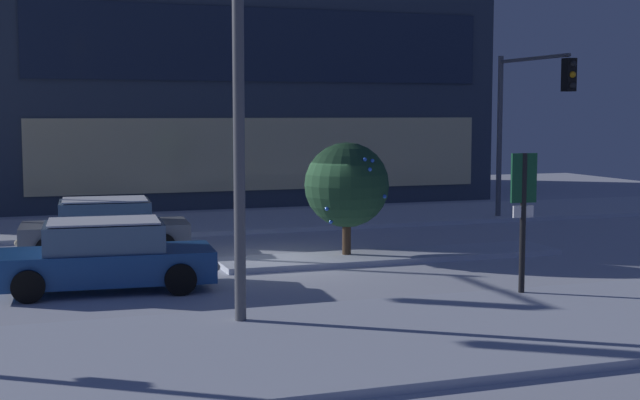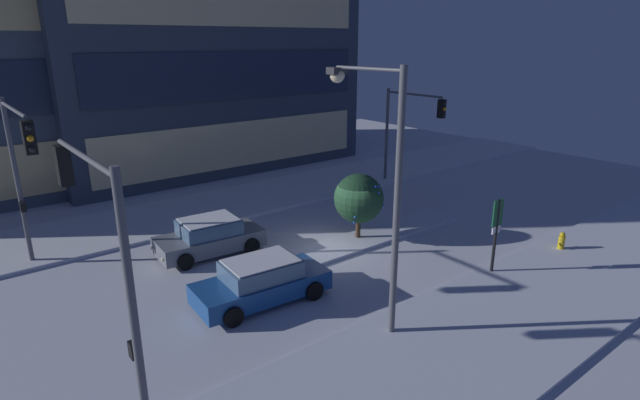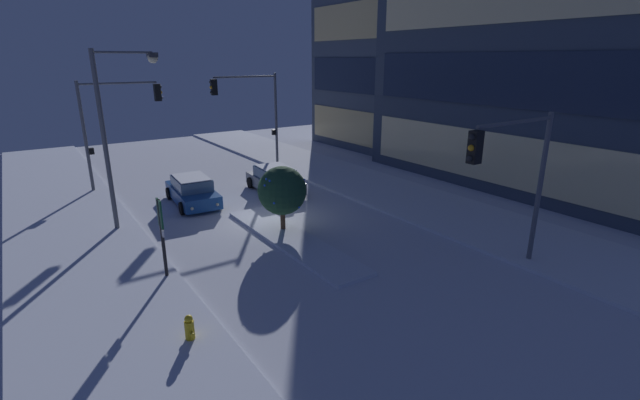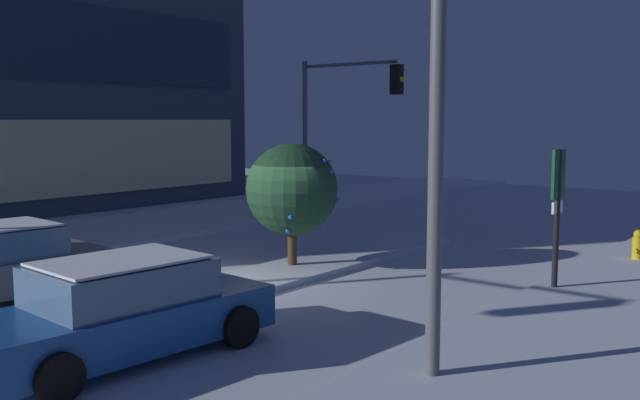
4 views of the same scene
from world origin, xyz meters
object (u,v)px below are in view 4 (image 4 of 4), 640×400
object	(u,v)px
traffic_light_corner_far_right	(343,107)
street_lamp_arched	(389,2)
fire_hydrant	(638,248)
parking_info_sign	(557,202)
car_near	(122,311)
decorated_tree_median	(292,190)

from	to	relation	value
traffic_light_corner_far_right	street_lamp_arched	distance (m)	15.87
fire_hydrant	parking_info_sign	size ratio (longest dim) A/B	0.29
fire_hydrant	parking_info_sign	world-z (taller)	parking_info_sign
traffic_light_corner_far_right	parking_info_sign	xyz separation A→B (m)	(-6.39, -10.09, -2.10)
fire_hydrant	car_near	bearing A→B (deg)	160.57
street_lamp_arched	fire_hydrant	distance (m)	11.15
decorated_tree_median	fire_hydrant	bearing A→B (deg)	-47.16
street_lamp_arched	fire_hydrant	bearing A→B (deg)	-98.18
street_lamp_arched	parking_info_sign	size ratio (longest dim) A/B	2.66
car_near	fire_hydrant	distance (m)	12.68
car_near	parking_info_sign	distance (m)	8.73
fire_hydrant	parking_info_sign	distance (m)	4.41
traffic_light_corner_far_right	fire_hydrant	distance (m)	11.45
car_near	fire_hydrant	xyz separation A→B (m)	(11.96, -4.22, -0.30)
street_lamp_arched	decorated_tree_median	xyz separation A→B (m)	(4.35, 5.43, -3.17)
street_lamp_arched	parking_info_sign	distance (m)	6.78
traffic_light_corner_far_right	decorated_tree_median	bearing A→B (deg)	-61.01
car_near	street_lamp_arched	distance (m)	5.87
street_lamp_arched	decorated_tree_median	world-z (taller)	street_lamp_arched
street_lamp_arched	decorated_tree_median	bearing A→B (deg)	-42.51
car_near	street_lamp_arched	world-z (taller)	street_lamp_arched
car_near	parking_info_sign	xyz separation A→B (m)	(7.84, -3.66, 1.18)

